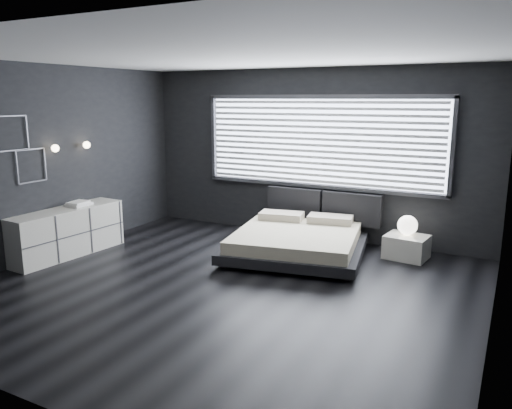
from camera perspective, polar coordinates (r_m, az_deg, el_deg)
The scene contains 12 objects.
room at distance 5.95m, azimuth -3.83°, elevation 3.20°, with size 6.04×6.00×2.80m.
window at distance 8.25m, azimuth 7.29°, elevation 7.07°, with size 4.14×0.09×1.52m.
headboard at distance 8.32m, azimuth 7.60°, elevation -0.14°, with size 1.96×0.16×0.52m.
sconce_near at distance 7.85m, azimuth -21.98°, elevation 5.98°, with size 0.18×0.11×0.11m.
sconce_far at distance 8.25m, azimuth -18.81°, elevation 6.46°, with size 0.18×0.11×0.11m.
wall_art_upper at distance 7.53m, azimuth -26.07°, elevation 7.32°, with size 0.01×0.48×0.48m.
wall_art_lower at distance 7.73m, azimuth -24.27°, elevation 4.06°, with size 0.01×0.48×0.48m.
bed at distance 7.45m, azimuth 4.65°, elevation -4.19°, with size 2.25×2.18×0.50m.
nightstand at distance 7.69m, azimuth 16.82°, elevation -4.66°, with size 0.59×0.49×0.34m, color silver.
orb_lamp at distance 7.65m, azimuth 16.92°, elevation -2.28°, with size 0.29×0.29×0.29m, color white.
dresser at distance 7.98m, azimuth -20.84°, elevation -2.95°, with size 0.63×1.81×0.71m.
book_stack at distance 8.03m, azimuth -19.61°, elevation 0.09°, with size 0.27×0.36×0.07m.
Camera 1 is at (3.09, -5.00, 2.31)m, focal length 35.00 mm.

